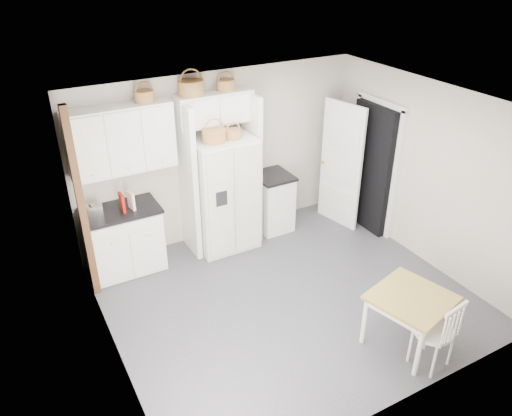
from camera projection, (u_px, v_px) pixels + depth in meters
floor at (288, 297)px, 6.66m from camera, size 4.50×4.50×0.00m
ceiling at (295, 108)px, 5.42m from camera, size 4.50×4.50×0.00m
wall_back at (221, 156)px, 7.58m from camera, size 4.50×0.00×4.50m
wall_left at (105, 264)px, 5.09m from camera, size 0.00×4.00×4.00m
wall_right at (427, 175)px, 6.99m from camera, size 0.00×4.00×4.00m
refrigerator at (223, 193)px, 7.42m from camera, size 0.90×0.73×1.75m
base_cab_left at (124, 240)px, 7.04m from camera, size 1.00×0.63×0.93m
base_cab_right at (272, 202)px, 8.07m from camera, size 0.52×0.62×0.91m
dining_table at (408, 320)px, 5.76m from camera, size 1.00×1.00×0.68m
windsor_chair at (434, 332)px, 5.42m from camera, size 0.51×0.47×0.92m
counter_left at (120, 210)px, 6.80m from camera, size 1.05×0.68×0.04m
counter_right at (273, 176)px, 7.84m from camera, size 0.56×0.66×0.04m
toaster at (94, 211)px, 6.58m from camera, size 0.25×0.17×0.16m
cookbook_red at (122, 203)px, 6.68m from camera, size 0.04×0.17×0.25m
cookbook_cream at (131, 201)px, 6.74m from camera, size 0.06×0.17×0.25m
basket_upper_c at (144, 96)px, 6.43m from camera, size 0.26×0.26×0.15m
basket_bridge_a at (191, 88)px, 6.70m from camera, size 0.35×0.35×0.20m
basket_bridge_b at (226, 85)px, 6.93m from camera, size 0.26×0.26×0.15m
basket_fridge_a at (214, 136)px, 6.82m from camera, size 0.34×0.34×0.18m
basket_fridge_b at (233, 134)px, 6.96m from camera, size 0.24×0.24×0.13m
upper_cabinet at (121, 140)px, 6.53m from camera, size 1.40×0.34×0.90m
bridge_cabinet at (214, 108)px, 6.99m from camera, size 1.12×0.34×0.45m
fridge_panel_left at (188, 182)px, 7.14m from camera, size 0.08×0.60×2.30m
fridge_panel_right at (251, 168)px, 7.57m from camera, size 0.08×0.60×2.30m
trim_post at (82, 207)px, 6.15m from camera, size 0.09×0.09×2.60m
doorway_void at (372, 168)px, 7.86m from camera, size 0.18×0.85×2.05m
door_slab at (341, 165)px, 7.96m from camera, size 0.21×0.79×2.05m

